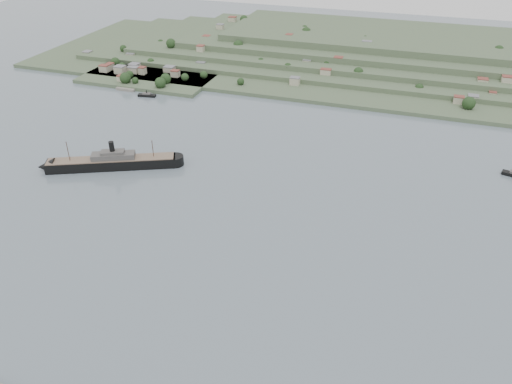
% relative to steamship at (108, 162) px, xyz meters
% --- Properties ---
extents(ground, '(1400.00, 1400.00, 0.00)m').
position_rel_steamship_xyz_m(ground, '(123.71, -44.28, -5.06)').
color(ground, slate).
rests_on(ground, ground).
extents(far_peninsula, '(760.00, 309.00, 30.00)m').
position_rel_steamship_xyz_m(far_peninsula, '(151.61, 348.82, 6.82)').
color(far_peninsula, '#3B4D33').
rests_on(far_peninsula, ground).
extents(steamship, '(106.99, 58.00, 27.41)m').
position_rel_steamship_xyz_m(steamship, '(0.00, 0.00, 0.00)').
color(steamship, black).
rests_on(steamship, ground).
extents(ferry_west, '(19.70, 8.35, 7.16)m').
position_rel_steamship_xyz_m(ferry_west, '(-49.98, 150.42, -3.34)').
color(ferry_west, black).
rests_on(ferry_west, ground).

